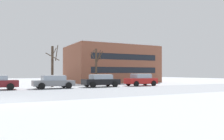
% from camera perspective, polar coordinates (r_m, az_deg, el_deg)
% --- Properties ---
extents(ground_plane, '(120.00, 120.00, 0.00)m').
position_cam_1_polar(ground_plane, '(13.89, -26.34, -7.14)').
color(ground_plane, white).
extents(parked_car_gray, '(4.05, 2.02, 1.36)m').
position_cam_1_polar(parked_car_gray, '(23.72, -14.51, -2.85)').
color(parked_car_gray, slate).
rests_on(parked_car_gray, ground).
extents(parked_car_black, '(4.12, 2.10, 1.43)m').
position_cam_1_polar(parked_car_black, '(25.67, -2.83, -2.65)').
color(parked_car_black, black).
rests_on(parked_car_black, ground).
extents(parked_car_red, '(3.88, 2.05, 1.50)m').
position_cam_1_polar(parked_car_red, '(28.21, 7.28, -2.42)').
color(parked_car_red, red).
rests_on(parked_car_red, ground).
extents(tree_far_right, '(1.64, 1.66, 4.68)m').
position_cam_1_polar(tree_far_right, '(29.00, -3.95, 1.28)').
color(tree_far_right, '#423326').
rests_on(tree_far_right, ground).
extents(tree_far_left, '(1.50, 1.46, 4.71)m').
position_cam_1_polar(tree_far_left, '(26.39, -14.74, 1.13)').
color(tree_far_left, '#423326').
rests_on(tree_far_left, ground).
extents(building_far_right, '(14.26, 10.02, 6.22)m').
position_cam_1_polar(building_far_right, '(39.34, -0.29, 1.45)').
color(building_far_right, brown).
rests_on(building_far_right, ground).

